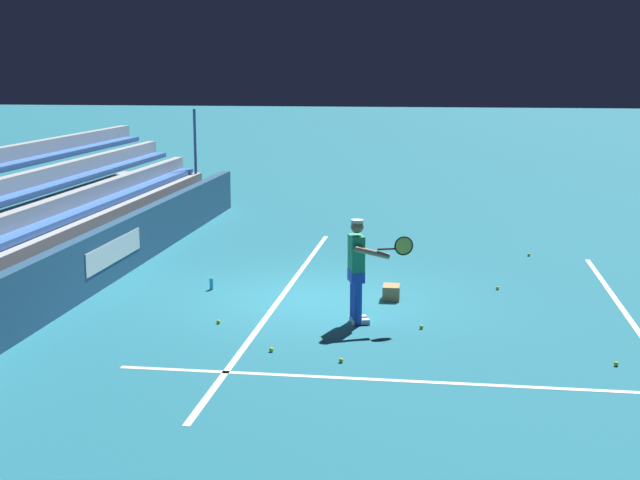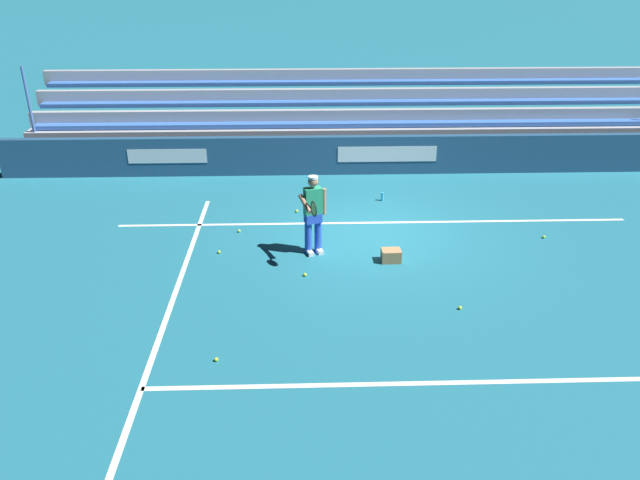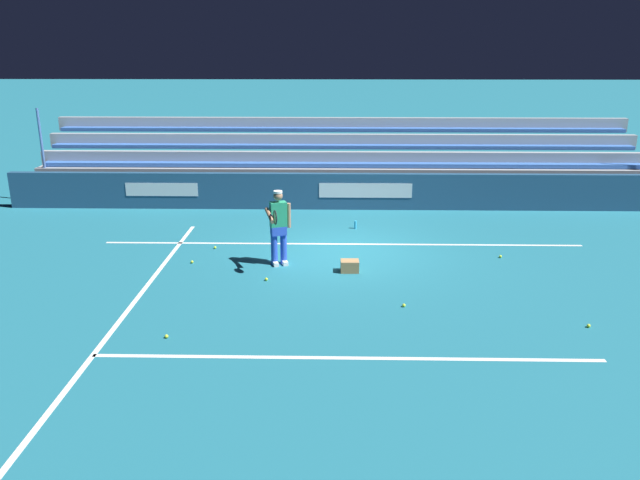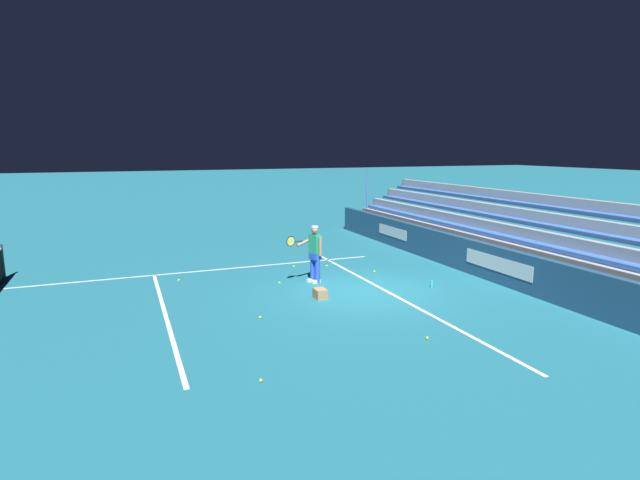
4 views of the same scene
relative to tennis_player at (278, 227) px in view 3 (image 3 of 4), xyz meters
name	(u,v)px [view 3 (image 3 of 4)]	position (x,y,z in m)	size (l,w,h in m)	color
ground_plane	(343,250)	(-1.46, -1.05, -0.89)	(160.00, 160.00, 0.00)	#1E6B7F
court_baseline_white	(342,244)	(-1.46, -1.55, -0.89)	(12.00, 0.10, 0.01)	white
court_sideline_white	(123,317)	(2.65, 2.95, -0.89)	(0.10, 12.00, 0.01)	white
court_service_line_white	(347,358)	(-1.46, 4.45, -0.89)	(8.22, 0.10, 0.01)	white
back_wall_sponsor_board	(341,191)	(-1.46, -5.10, -0.34)	(20.27, 0.25, 1.10)	navy
bleacher_stand	(340,174)	(-1.46, -6.93, -0.17)	(19.25, 2.40, 2.95)	#9EA3A8
tennis_player	(278,227)	(0.00, 0.00, 0.00)	(0.58, 1.07, 1.71)	blue
ball_box_cardboard	(350,266)	(-1.60, 0.45, -0.76)	(0.40, 0.30, 0.26)	#A87F51
tennis_ball_toward_net	(589,326)	(-5.77, 3.23, -0.86)	(0.07, 0.07, 0.07)	#CCE533
tennis_ball_on_baseline	(500,256)	(-5.18, -0.56, -0.86)	(0.07, 0.07, 0.07)	#CCE533
tennis_ball_stray_back	(273,234)	(0.36, -2.24, -0.86)	(0.07, 0.07, 0.07)	#CCE533
tennis_ball_near_player	(192,262)	(2.01, -0.03, -0.86)	(0.07, 0.07, 0.07)	#CCE533
tennis_ball_far_left	(404,305)	(-2.59, 2.38, -0.86)	(0.07, 0.07, 0.07)	#CCE533
tennis_ball_far_right	(266,279)	(0.19, 1.05, -0.86)	(0.07, 0.07, 0.07)	#CCE533
tennis_ball_by_box	(215,247)	(1.68, -1.10, -0.86)	(0.07, 0.07, 0.07)	#CCE533
tennis_ball_midcourt	(167,336)	(1.61, 3.80, -0.86)	(0.07, 0.07, 0.07)	#CCE533
water_bottle	(355,225)	(-1.84, -2.95, -0.78)	(0.07, 0.07, 0.22)	#33B2E5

